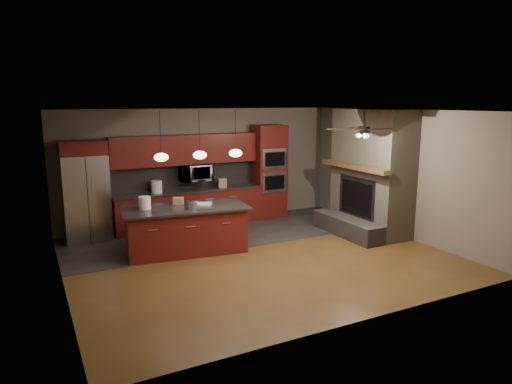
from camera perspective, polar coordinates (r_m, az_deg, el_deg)
ground at (r=8.96m, az=0.30°, el=-8.08°), size 7.00×7.00×0.00m
ceiling at (r=8.46m, az=0.32°, el=10.12°), size 7.00×6.00×0.02m
back_wall at (r=11.31m, az=-6.71°, el=3.22°), size 7.00×0.02×2.80m
right_wall at (r=10.65m, az=17.28°, el=2.29°), size 0.02×6.00×2.80m
left_wall at (r=7.68m, az=-23.57°, el=-1.47°), size 0.02×6.00×2.80m
slate_tile_patch at (r=10.52m, az=-4.24°, el=-5.13°), size 7.00×2.40×0.01m
fireplace_column at (r=10.65m, az=13.97°, el=1.90°), size 1.30×2.10×2.80m
back_cabinetry at (r=11.00m, az=-8.50°, el=0.27°), size 3.59×0.64×2.20m
oven_tower at (r=11.77m, az=1.62°, el=2.58°), size 0.80×0.63×2.38m
microwave at (r=11.00m, az=-7.59°, el=2.45°), size 0.73×0.41×0.50m
refrigerator at (r=10.36m, az=-20.54°, el=0.06°), size 0.93×0.75×2.17m
kitchen_island at (r=9.22m, az=-8.75°, el=-4.62°), size 2.56×1.41×0.92m
white_bucket at (r=9.06m, az=-13.74°, el=-1.33°), size 0.25×0.25×0.25m
paint_can at (r=8.93m, az=-7.94°, el=-1.74°), size 0.17×0.17×0.11m
paint_tray at (r=9.23m, az=-6.76°, el=-1.51°), size 0.45×0.39×0.04m
cardboard_box at (r=9.39m, az=-9.69°, el=-1.08°), size 0.25×0.22×0.13m
counter_bucket at (r=10.72m, az=-12.33°, el=0.65°), size 0.33×0.33×0.28m
counter_box at (r=11.19m, az=-4.20°, el=1.14°), size 0.23×0.20×0.21m
pendant_left at (r=8.57m, az=-11.76°, el=4.30°), size 0.26×0.26×0.92m
pendant_center at (r=8.79m, az=-7.04°, el=4.63°), size 0.26×0.26×0.92m
pendant_right at (r=9.08m, az=-2.57°, el=4.91°), size 0.26×0.26×0.92m
ceiling_fan at (r=8.81m, az=13.32°, el=7.64°), size 1.27×1.33×0.41m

